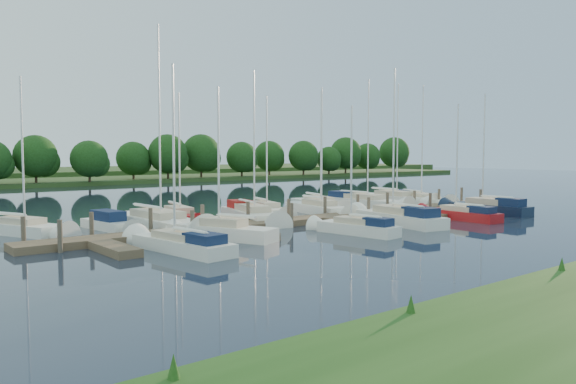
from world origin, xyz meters
TOP-DOWN VIEW (x-y plane):
  - ground at (0.00, 0.00)m, footprint 260.00×260.00m
  - dock at (0.00, 7.31)m, footprint 40.00×6.00m
  - mooring_pilings at (0.00, 8.43)m, footprint 38.24×2.84m
  - far_shore at (0.00, 75.00)m, footprint 180.00×30.00m
  - distant_hill at (0.00, 100.00)m, footprint 220.00×40.00m
  - treeline at (1.05, 62.07)m, footprint 145.32×9.28m
  - sailboat_n_0 at (-17.84, 14.34)m, footprint 4.17×7.38m
  - motorboat at (-13.03, 13.17)m, footprint 2.04×5.30m
  - sailboat_n_2 at (-10.41, 11.65)m, footprint 2.87×10.50m
  - sailboat_n_3 at (-7.82, 13.90)m, footprint 2.68×7.24m
  - sailboat_n_4 at (-3.48, 11.25)m, footprint 3.67×8.60m
  - sailboat_n_5 at (-0.49, 13.66)m, footprint 3.19×7.50m
  - sailboat_n_6 at (3.37, 11.70)m, footprint 3.03×8.10m
  - sailboat_n_7 at (5.91, 14.54)m, footprint 3.68×8.19m
  - sailboat_n_8 at (10.54, 13.72)m, footprint 2.61×9.25m
  - sailboat_n_9 at (15.43, 14.29)m, footprint 2.33×9.20m
  - sailboat_n_10 at (16.73, 12.41)m, footprint 4.58×9.13m
  - sailboat_s_0 at (-13.35, 3.44)m, footprint 2.52×7.48m
  - sailboat_s_1 at (-9.57, 5.43)m, footprint 3.69×6.65m
  - sailboat_s_2 at (-2.46, 2.10)m, footprint 2.10×6.14m
  - sailboat_s_3 at (3.03, 3.57)m, footprint 3.21×8.57m
  - sailboat_s_4 at (8.66, 2.46)m, footprint 1.99×6.75m
  - sailboat_s_5 at (13.73, 3.41)m, footprint 1.98×7.57m

SIDE VIEW (x-z plane):
  - ground at x=0.00m, z-range 0.00..0.00m
  - dock at x=0.00m, z-range 0.00..0.40m
  - sailboat_n_0 at x=-17.84m, z-range -4.52..5.07m
  - sailboat_n_5 at x=-0.49m, z-range -4.49..5.03m
  - sailboat_n_7 at x=5.91m, z-range -4.92..5.47m
  - sailboat_n_2 at x=-10.41m, z-range -6.33..6.88m
  - sailboat_n_6 at x=3.37m, z-range -4.87..5.42m
  - sailboat_n_9 at x=15.43m, z-range -5.58..6.14m
  - sailboat_n_3 at x=-7.82m, z-range -4.36..4.92m
  - sailboat_s_1 at x=-9.57m, z-range -4.17..4.74m
  - far_shore at x=0.00m, z-range 0.00..0.60m
  - sailboat_n_10 at x=16.73m, z-range -5.44..6.06m
  - sailboat_s_0 at x=-13.35m, z-range -4.41..5.03m
  - sailboat_s_4 at x=8.66m, z-range -4.02..4.65m
  - sailboat_s_2 at x=-2.46m, z-range -3.65..4.28m
  - motorboat at x=-13.03m, z-range -0.42..1.06m
  - sailboat_n_8 at x=10.54m, z-range -5.51..6.16m
  - sailboat_n_4 at x=-3.48m, z-range -5.12..5.79m
  - sailboat_s_3 at x=3.03m, z-range -5.12..5.80m
  - sailboat_s_5 at x=13.73m, z-range -4.60..5.29m
  - mooring_pilings at x=0.00m, z-range -0.40..1.60m
  - distant_hill at x=0.00m, z-range 0.00..1.40m
  - treeline at x=1.05m, z-range -0.12..8.03m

